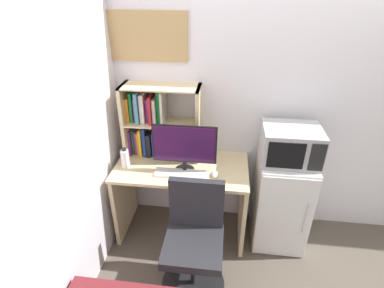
# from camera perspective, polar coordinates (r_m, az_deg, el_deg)

# --- Properties ---
(wall_back) EXTENTS (6.40, 0.04, 2.60)m
(wall_back) POSITION_cam_1_polar(r_m,az_deg,el_deg) (2.92, 26.34, 6.66)
(wall_back) COLOR silver
(wall_back) RESTS_ON ground_plane
(desk) EXTENTS (1.20, 0.64, 0.78)m
(desk) POSITION_cam_1_polar(r_m,az_deg,el_deg) (2.85, -1.94, -8.33)
(desk) COLOR beige
(desk) RESTS_ON ground_plane
(hutch_bookshelf) EXTENTS (0.70, 0.27, 0.68)m
(hutch_bookshelf) POSITION_cam_1_polar(r_m,az_deg,el_deg) (2.77, -7.65, 4.67)
(hutch_bookshelf) COLOR beige
(hutch_bookshelf) RESTS_ON desk
(monitor) EXTENTS (0.55, 0.17, 0.44)m
(monitor) POSITION_cam_1_polar(r_m,az_deg,el_deg) (2.51, -1.46, -0.46)
(monitor) COLOR black
(monitor) RESTS_ON desk
(keyboard) EXTENTS (0.45, 0.13, 0.02)m
(keyboard) POSITION_cam_1_polar(r_m,az_deg,el_deg) (2.59, -2.22, -5.71)
(keyboard) COLOR silver
(keyboard) RESTS_ON desk
(computer_mouse) EXTENTS (0.05, 0.11, 0.04)m
(computer_mouse) POSITION_cam_1_polar(r_m,az_deg,el_deg) (2.57, 4.35, -5.79)
(computer_mouse) COLOR silver
(computer_mouse) RESTS_ON desk
(water_bottle) EXTENTS (0.07, 0.07, 0.19)m
(water_bottle) POSITION_cam_1_polar(r_m,az_deg,el_deg) (2.72, -12.71, -2.67)
(water_bottle) COLOR silver
(water_bottle) RESTS_ON desk
(mini_fridge) EXTENTS (0.47, 0.53, 0.90)m
(mini_fridge) POSITION_cam_1_polar(r_m,az_deg,el_deg) (2.95, 16.59, -10.39)
(mini_fridge) COLOR white
(mini_fridge) RESTS_ON ground_plane
(microwave) EXTENTS (0.48, 0.39, 0.30)m
(microwave) POSITION_cam_1_polar(r_m,az_deg,el_deg) (2.63, 18.37, -0.10)
(microwave) COLOR #ADADB2
(microwave) RESTS_ON mini_fridge
(desk_chair) EXTENTS (0.52, 0.52, 0.94)m
(desk_chair) POSITION_cam_1_polar(r_m,az_deg,el_deg) (2.50, 0.43, -18.85)
(desk_chair) COLOR black
(desk_chair) RESTS_ON ground_plane
(wall_corkboard) EXTENTS (0.67, 0.02, 0.41)m
(wall_corkboard) POSITION_cam_1_polar(r_m,az_deg,el_deg) (2.67, -8.43, 19.72)
(wall_corkboard) COLOR tan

